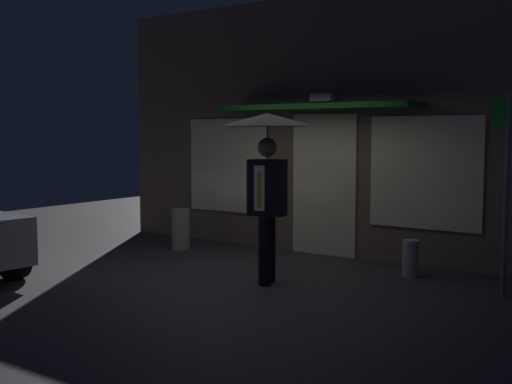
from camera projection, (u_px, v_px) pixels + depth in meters
ground_plane at (242, 281)px, 8.23m from camera, size 18.00×18.00×0.00m
building_facade at (329, 127)px, 9.95m from camera, size 8.07×1.00×4.04m
person_with_umbrella at (267, 149)px, 7.93m from camera, size 1.21×1.21×2.16m
street_sign_post at (507, 181)px, 7.35m from camera, size 0.40×0.07×2.38m
sidewalk_bollard at (411, 259)px, 8.43m from camera, size 0.22×0.22×0.50m
sidewalk_bollard_2 at (181, 229)px, 10.43m from camera, size 0.29×0.29×0.67m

